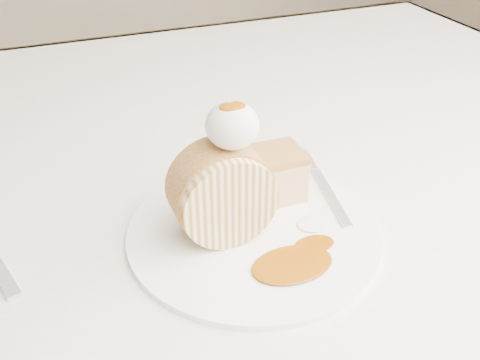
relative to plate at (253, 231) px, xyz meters
name	(u,v)px	position (x,y,z in m)	size (l,w,h in m)	color
table	(163,208)	(-0.05, 0.19, -0.09)	(1.40, 0.90, 0.75)	silver
plate	(253,231)	(0.00, 0.00, 0.00)	(0.24, 0.24, 0.01)	white
roulade_slice	(223,194)	(-0.03, 0.01, 0.05)	(0.09, 0.09, 0.05)	#FFDDB1
cake_chunk	(275,177)	(0.04, 0.04, 0.03)	(0.05, 0.05, 0.04)	tan
whipped_cream	(232,126)	(-0.02, 0.01, 0.11)	(0.05, 0.05, 0.04)	white
caramel_drizzle	(232,101)	(-0.02, 0.01, 0.14)	(0.02, 0.02, 0.01)	#864305
caramel_pool	(292,264)	(0.01, -0.06, 0.01)	(0.08, 0.05, 0.00)	#864305
fork	(331,197)	(0.09, 0.02, 0.00)	(0.02, 0.14, 0.00)	silver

